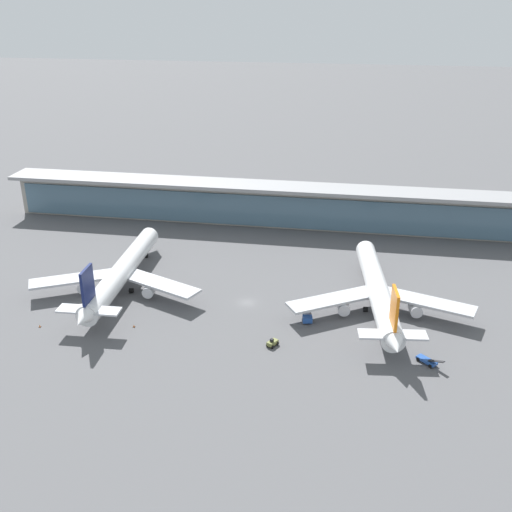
# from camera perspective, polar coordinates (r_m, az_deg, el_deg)

# --- Properties ---
(ground_plane) EXTENTS (1200.00, 1200.00, 0.00)m
(ground_plane) POSITION_cam_1_polar(r_m,az_deg,el_deg) (162.25, -0.83, -4.44)
(ground_plane) COLOR #515154
(airliner_left_stand) EXTENTS (48.32, 62.84, 16.74)m
(airliner_left_stand) POSITION_cam_1_polar(r_m,az_deg,el_deg) (171.00, -12.68, -1.54)
(airliner_left_stand) COLOR white
(airliner_left_stand) RESTS_ON ground
(airliner_centre_stand) EXTENTS (48.00, 62.84, 16.74)m
(airliner_centre_stand) POSITION_cam_1_polar(r_m,az_deg,el_deg) (159.88, 11.48, -3.27)
(airliner_centre_stand) COLOR white
(airliner_centre_stand) RESTS_ON ground
(service_truck_near_nose_blue) EXTENTS (5.91, 5.61, 2.70)m
(service_truck_near_nose_blue) POSITION_cam_1_polar(r_m,az_deg,el_deg) (142.16, 15.95, -9.51)
(service_truck_near_nose_blue) COLOR #234C9E
(service_truck_near_nose_blue) RESTS_ON ground
(service_truck_under_wing_blue) EXTENTS (3.91, 8.87, 2.95)m
(service_truck_under_wing_blue) POSITION_cam_1_polar(r_m,az_deg,el_deg) (155.53, 4.77, -5.14)
(service_truck_under_wing_blue) COLOR #234C9E
(service_truck_under_wing_blue) RESTS_ON ground
(service_truck_by_tail_olive) EXTENTS (2.90, 3.33, 2.05)m
(service_truck_by_tail_olive) POSITION_cam_1_polar(r_m,az_deg,el_deg) (143.07, 1.57, -8.22)
(service_truck_by_tail_olive) COLOR olive
(service_truck_by_tail_olive) RESTS_ON ground
(terminal_building) EXTENTS (196.00, 12.80, 15.20)m
(terminal_building) POSITION_cam_1_polar(r_m,az_deg,el_deg) (213.61, 2.09, 4.94)
(terminal_building) COLOR #9E998E
(terminal_building) RESTS_ON ground
(safety_cone_alpha) EXTENTS (0.62, 0.62, 0.70)m
(safety_cone_alpha) POSITION_cam_1_polar(r_m,az_deg,el_deg) (153.83, -11.50, -6.52)
(safety_cone_alpha) COLOR orange
(safety_cone_alpha) RESTS_ON ground
(safety_cone_bravo) EXTENTS (0.62, 0.62, 0.70)m
(safety_cone_bravo) POSITION_cam_1_polar(r_m,az_deg,el_deg) (160.13, -19.81, -6.26)
(safety_cone_bravo) COLOR orange
(safety_cone_bravo) RESTS_ON ground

